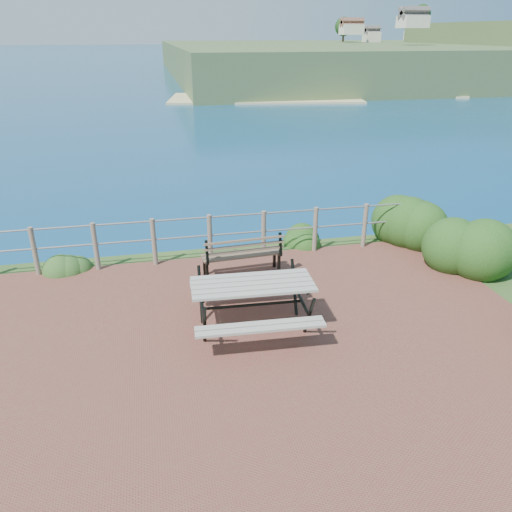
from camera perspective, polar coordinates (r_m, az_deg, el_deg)
The scene contains 9 objects.
ground at distance 7.77m, azimuth -2.04°, elevation -10.64°, with size 10.00×7.00×0.12m, color brown.
ocean at distance 206.34m, azimuth -12.59°, elevation 22.48°, with size 1200.00×1200.00×0.00m, color #14537A.
safety_railing at distance 10.43m, azimuth -5.30°, elevation 2.39°, with size 9.40×0.10×1.00m.
picnic_table at distance 8.00m, azimuth -0.39°, elevation -5.10°, with size 1.96×1.67×0.81m.
park_bench at distance 9.74m, azimuth -1.66°, elevation 0.92°, with size 1.59×0.50×0.88m.
shrub_right_front at distance 11.31m, azimuth 22.60°, elevation -0.85°, with size 1.52×1.52×2.15m, color #173B12.
shrub_right_edge at distance 12.21m, azimuth 17.77°, elevation 1.70°, with size 1.26×1.26×1.80m, color #173B12.
shrub_lip_west at distance 10.98m, azimuth -20.04°, elevation -1.17°, with size 0.78×0.78×0.53m, color #28531F.
shrub_lip_east at distance 11.63m, azimuth 5.87°, elevation 1.67°, with size 0.83×0.83×0.60m, color #173B12.
Camera 1 is at (-1.05, -6.29, 4.44)m, focal length 35.00 mm.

